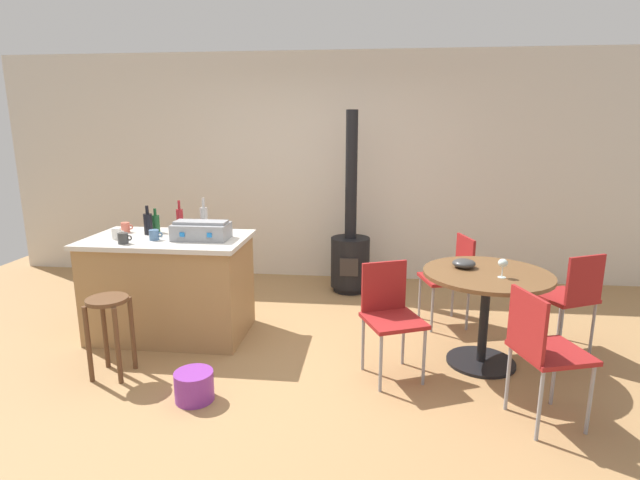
% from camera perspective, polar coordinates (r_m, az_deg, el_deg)
% --- Properties ---
extents(ground_plane, '(8.80, 8.80, 0.00)m').
position_cam_1_polar(ground_plane, '(4.11, -3.11, -13.80)').
color(ground_plane, '#A37A4C').
extents(back_wall, '(8.00, 0.10, 2.70)m').
position_cam_1_polar(back_wall, '(6.06, 0.49, 8.27)').
color(back_wall, beige).
rests_on(back_wall, ground_plane).
extents(kitchen_island, '(1.39, 0.83, 0.90)m').
position_cam_1_polar(kitchen_island, '(4.65, -16.82, -5.10)').
color(kitchen_island, '#A37A4C').
rests_on(kitchen_island, ground_plane).
extents(wooden_stool, '(0.30, 0.30, 0.62)m').
position_cam_1_polar(wooden_stool, '(4.04, -23.11, -8.54)').
color(wooden_stool, brown).
rests_on(wooden_stool, ground_plane).
extents(dining_table, '(0.97, 0.97, 0.76)m').
position_cam_1_polar(dining_table, '(4.06, 18.57, -5.96)').
color(dining_table, black).
rests_on(dining_table, ground_plane).
extents(folding_chair_near, '(0.52, 0.52, 0.85)m').
position_cam_1_polar(folding_chair_near, '(3.77, 8.05, -8.10)').
color(folding_chair_near, maroon).
rests_on(folding_chair_near, ground_plane).
extents(folding_chair_far, '(0.50, 0.50, 0.88)m').
position_cam_1_polar(folding_chair_far, '(3.41, 24.20, -11.13)').
color(folding_chair_far, maroon).
rests_on(folding_chair_far, ground_plane).
extents(folding_chair_left, '(0.53, 0.53, 0.87)m').
position_cam_1_polar(folding_chair_left, '(4.55, 26.91, -5.57)').
color(folding_chair_left, maroon).
rests_on(folding_chair_left, ground_plane).
extents(folding_chair_right, '(0.49, 0.49, 0.85)m').
position_cam_1_polar(folding_chair_right, '(4.82, 14.94, -3.74)').
color(folding_chair_right, maroon).
rests_on(folding_chair_right, ground_plane).
extents(wood_stove, '(0.44, 0.45, 2.02)m').
position_cam_1_polar(wood_stove, '(5.61, 3.50, -1.11)').
color(wood_stove, black).
rests_on(wood_stove, ground_plane).
extents(toolbox, '(0.47, 0.28, 0.16)m').
position_cam_1_polar(toolbox, '(4.36, -13.50, 1.06)').
color(toolbox, gray).
rests_on(toolbox, kitchen_island).
extents(bottle_0, '(0.06, 0.06, 0.29)m').
position_cam_1_polar(bottle_0, '(4.71, -15.83, 2.27)').
color(bottle_0, maroon).
rests_on(bottle_0, kitchen_island).
extents(bottle_1, '(0.07, 0.07, 0.22)m').
position_cam_1_polar(bottle_1, '(4.76, -18.39, 1.86)').
color(bottle_1, '#194C23').
rests_on(bottle_1, kitchen_island).
extents(bottle_2, '(0.07, 0.07, 0.32)m').
position_cam_1_polar(bottle_2, '(4.63, -13.21, 2.36)').
color(bottle_2, '#B7B2AD').
rests_on(bottle_2, kitchen_island).
extents(bottle_3, '(0.08, 0.08, 0.26)m').
position_cam_1_polar(bottle_3, '(4.69, -19.19, 1.83)').
color(bottle_3, black).
rests_on(bottle_3, kitchen_island).
extents(cup_0, '(0.11, 0.08, 0.10)m').
position_cam_1_polar(cup_0, '(4.59, -22.36, 0.69)').
color(cup_0, white).
rests_on(cup_0, kitchen_island).
extents(cup_1, '(0.12, 0.08, 0.09)m').
position_cam_1_polar(cup_1, '(4.40, -21.71, 0.19)').
color(cup_1, '#383838').
rests_on(cup_1, kitchen_island).
extents(cup_2, '(0.11, 0.08, 0.09)m').
position_cam_1_polar(cup_2, '(4.87, -21.48, 1.37)').
color(cup_2, '#DB6651').
rests_on(cup_2, kitchen_island).
extents(cup_3, '(0.12, 0.08, 0.09)m').
position_cam_1_polar(cup_3, '(4.45, -18.54, 0.56)').
color(cup_3, '#4C7099').
rests_on(cup_3, kitchen_island).
extents(wine_glass, '(0.07, 0.07, 0.14)m').
position_cam_1_polar(wine_glass, '(3.88, 20.32, -2.58)').
color(wine_glass, silver).
rests_on(wine_glass, dining_table).
extents(serving_bowl, '(0.18, 0.18, 0.07)m').
position_cam_1_polar(serving_bowl, '(4.07, 16.24, -2.60)').
color(serving_bowl, '#383838').
rests_on(serving_bowl, dining_table).
extents(plastic_bucket, '(0.27, 0.27, 0.21)m').
position_cam_1_polar(plastic_bucket, '(3.66, -14.29, -15.98)').
color(plastic_bucket, purple).
rests_on(plastic_bucket, ground_plane).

